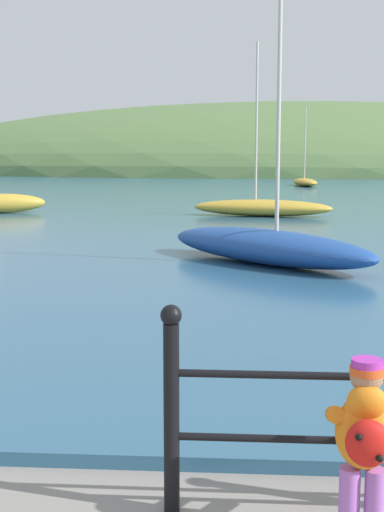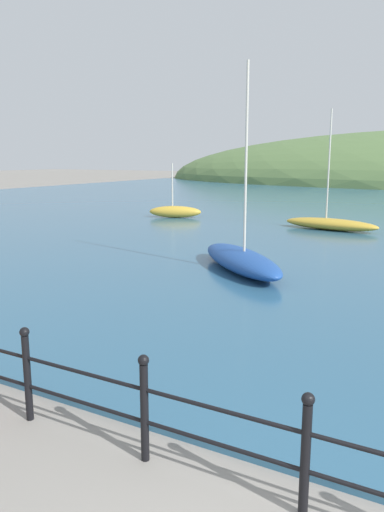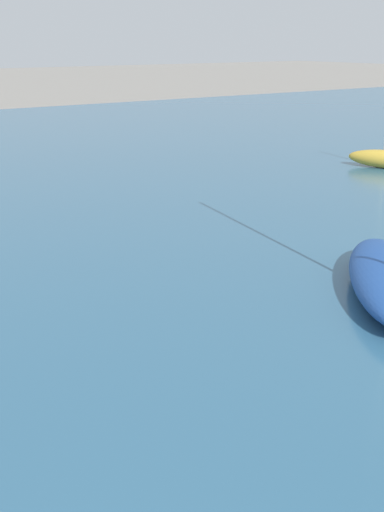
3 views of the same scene
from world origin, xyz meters
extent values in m
cube|color=#2D5B7A|center=(0.00, 32.00, 0.05)|extent=(80.00, 60.00, 0.10)
ellipsoid|color=#567542|center=(0.00, 71.54, 0.00)|extent=(83.64, 46.00, 13.81)
cylinder|color=black|center=(-5.48, 1.50, 0.55)|extent=(0.09, 0.09, 1.10)
sphere|color=black|center=(-5.48, 1.50, 1.15)|extent=(0.12, 0.12, 0.12)
cylinder|color=#AD66C6|center=(-4.52, 1.22, 0.21)|extent=(0.11, 0.11, 0.42)
cylinder|color=#AD66C6|center=(-4.39, 1.21, 0.21)|extent=(0.11, 0.11, 0.42)
ellipsoid|color=orange|center=(-4.45, 1.21, 0.62)|extent=(0.32, 0.25, 0.40)
ellipsoid|color=orange|center=(-4.46, 1.15, 0.80)|extent=(0.21, 0.14, 0.18)
cylinder|color=orange|center=(-4.59, 1.32, 0.67)|extent=(0.12, 0.32, 0.19)
sphere|color=#A37556|center=(-4.45, 1.21, 0.92)|extent=(0.17, 0.17, 0.17)
cylinder|color=#E5511E|center=(-4.45, 1.21, 0.94)|extent=(0.17, 0.17, 0.04)
cylinder|color=#B233AD|center=(-4.45, 1.21, 0.98)|extent=(0.16, 0.16, 0.04)
ellipsoid|color=red|center=(-4.47, 1.02, 0.64)|extent=(0.23, 0.15, 0.24)
sphere|color=black|center=(-4.53, 0.96, 0.70)|extent=(0.04, 0.04, 0.04)
sphere|color=black|center=(-4.43, 0.95, 0.59)|extent=(0.04, 0.04, 0.04)
ellipsoid|color=gold|center=(-12.68, 19.84, 0.41)|extent=(2.80, 1.61, 0.61)
ellipsoid|color=gold|center=(-1.47, 38.47, 0.32)|extent=(1.61, 3.73, 0.43)
cylinder|color=beige|center=(-1.50, 38.65, 2.51)|extent=(0.07, 0.07, 3.97)
ellipsoid|color=#1E4793|center=(-4.64, 10.07, 0.40)|extent=(4.11, 4.02, 0.59)
cylinder|color=beige|center=(-4.48, 9.91, 3.18)|extent=(0.07, 0.07, 4.97)
ellipsoid|color=gold|center=(-4.44, 19.29, 0.35)|extent=(4.31, 1.67, 0.50)
cylinder|color=beige|center=(-4.65, 19.32, 2.91)|extent=(0.07, 0.07, 4.62)
camera|label=1|loc=(-5.10, -2.31, 2.04)|focal=50.00mm
camera|label=2|loc=(0.83, -2.50, 3.22)|focal=35.00mm
camera|label=3|loc=(2.74, 0.67, 4.31)|focal=50.00mm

